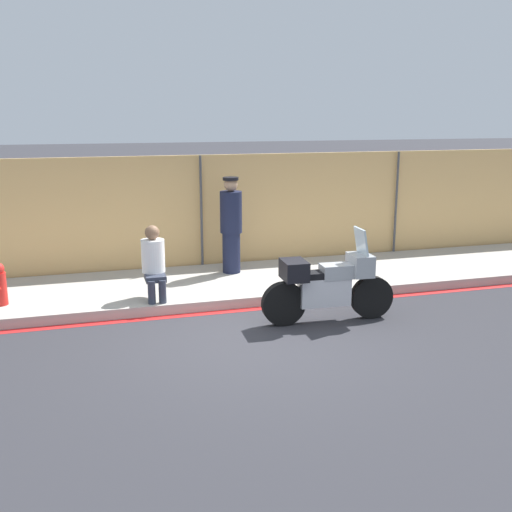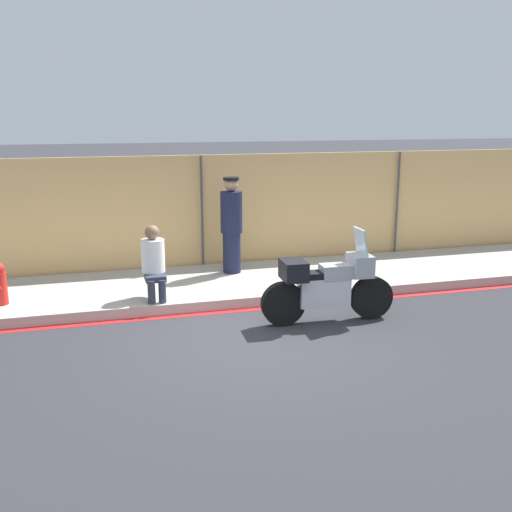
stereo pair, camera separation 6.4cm
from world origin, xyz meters
The scene contains 7 objects.
ground_plane centered at (0.00, 0.00, 0.00)m, with size 120.00×120.00×0.00m, color #2D2D33.
sidewalk centered at (0.00, 2.60, 0.09)m, with size 32.69×2.49×0.17m.
curb_paint_stripe centered at (0.00, 1.26, 0.00)m, with size 32.69×0.18×0.01m.
storefront_fence centered at (0.00, 3.93, 1.21)m, with size 31.05×0.17×2.41m.
motorcycle centered at (1.32, 0.36, 0.60)m, with size 2.17×0.56×1.49m.
officer_standing centered at (0.44, 3.08, 1.13)m, with size 0.42×0.42×1.87m.
person_seated_on_curb centered at (-1.21, 1.83, 0.85)m, with size 0.39×0.65×1.24m.
Camera 1 is at (-2.26, -7.99, 3.23)m, focal length 42.00 mm.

